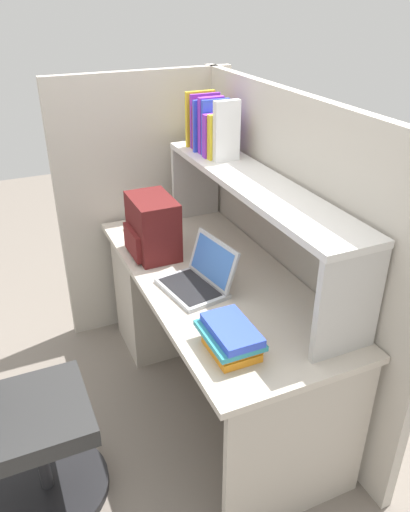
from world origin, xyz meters
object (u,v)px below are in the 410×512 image
object	(u,v)px
computer_mouse	(135,227)
office_chair	(20,428)
paper_cup	(159,220)
backpack	(152,227)
laptop	(199,278)

from	to	relation	value
computer_mouse	office_chair	size ratio (longest dim) A/B	0.11
paper_cup	office_chair	size ratio (longest dim) A/B	0.11
backpack	paper_cup	world-z (taller)	backpack
paper_cup	office_chair	world-z (taller)	office_chair
backpack	paper_cup	size ratio (longest dim) A/B	2.97
laptop	backpack	bearing A→B (deg)	-168.13
computer_mouse	paper_cup	world-z (taller)	paper_cup
laptop	office_chair	distance (m)	0.96
laptop	backpack	distance (m)	0.42
backpack	office_chair	distance (m)	1.09
laptop	paper_cup	xyz separation A→B (m)	(-0.68, 0.04, 0.00)
paper_cup	computer_mouse	bearing A→B (deg)	-107.07
backpack	computer_mouse	size ratio (longest dim) A/B	2.91
computer_mouse	paper_cup	distance (m)	0.14
laptop	office_chair	world-z (taller)	laptop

